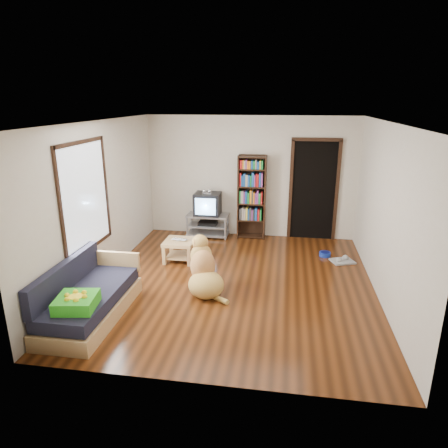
# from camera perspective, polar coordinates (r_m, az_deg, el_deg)

# --- Properties ---
(ground) EXTENTS (5.00, 5.00, 0.00)m
(ground) POSITION_cam_1_polar(r_m,az_deg,el_deg) (6.71, 1.54, -8.38)
(ground) COLOR #55270E
(ground) RESTS_ON ground
(ceiling) EXTENTS (5.00, 5.00, 0.00)m
(ceiling) POSITION_cam_1_polar(r_m,az_deg,el_deg) (6.05, 1.75, 14.38)
(ceiling) COLOR white
(ceiling) RESTS_ON ground
(wall_back) EXTENTS (4.50, 0.00, 4.50)m
(wall_back) POSITION_cam_1_polar(r_m,az_deg,el_deg) (8.68, 3.79, 6.65)
(wall_back) COLOR beige
(wall_back) RESTS_ON ground
(wall_front) EXTENTS (4.50, 0.00, 4.50)m
(wall_front) POSITION_cam_1_polar(r_m,az_deg,el_deg) (3.93, -3.13, -7.04)
(wall_front) COLOR beige
(wall_front) RESTS_ON ground
(wall_left) EXTENTS (0.00, 5.00, 5.00)m
(wall_left) POSITION_cam_1_polar(r_m,az_deg,el_deg) (6.90, -17.25, 3.06)
(wall_left) COLOR beige
(wall_left) RESTS_ON ground
(wall_right) EXTENTS (0.00, 5.00, 5.00)m
(wall_right) POSITION_cam_1_polar(r_m,az_deg,el_deg) (6.38, 22.10, 1.40)
(wall_right) COLOR beige
(wall_right) RESTS_ON ground
(green_cushion) EXTENTS (0.55, 0.55, 0.16)m
(green_cushion) POSITION_cam_1_polar(r_m,az_deg,el_deg) (5.40, -20.32, -10.43)
(green_cushion) COLOR green
(green_cushion) RESTS_ON sofa
(laptop) EXTENTS (0.31, 0.22, 0.02)m
(laptop) POSITION_cam_1_polar(r_m,az_deg,el_deg) (7.46, -6.46, -2.34)
(laptop) COLOR silver
(laptop) RESTS_ON coffee_table
(dog_bowl) EXTENTS (0.22, 0.22, 0.08)m
(dog_bowl) POSITION_cam_1_polar(r_m,az_deg,el_deg) (8.01, 14.22, -4.19)
(dog_bowl) COLOR #16309D
(dog_bowl) RESTS_ON ground
(grey_rag) EXTENTS (0.49, 0.44, 0.03)m
(grey_rag) POSITION_cam_1_polar(r_m,az_deg,el_deg) (7.83, 16.55, -5.11)
(grey_rag) COLOR #9C9C9C
(grey_rag) RESTS_ON ground
(window) EXTENTS (0.03, 1.46, 1.70)m
(window) POSITION_cam_1_polar(r_m,az_deg,el_deg) (6.42, -19.20, 3.66)
(window) COLOR white
(window) RESTS_ON wall_left
(doorway) EXTENTS (1.03, 0.05, 2.19)m
(doorway) POSITION_cam_1_polar(r_m,az_deg,el_deg) (8.68, 12.69, 5.04)
(doorway) COLOR black
(doorway) RESTS_ON wall_back
(tv_stand) EXTENTS (0.90, 0.45, 0.50)m
(tv_stand) POSITION_cam_1_polar(r_m,az_deg,el_deg) (8.82, -2.33, -0.06)
(tv_stand) COLOR #99999E
(tv_stand) RESTS_ON ground
(crt_tv) EXTENTS (0.55, 0.52, 0.58)m
(crt_tv) POSITION_cam_1_polar(r_m,az_deg,el_deg) (8.71, -2.34, 2.96)
(crt_tv) COLOR black
(crt_tv) RESTS_ON tv_stand
(bookshelf) EXTENTS (0.60, 0.30, 1.80)m
(bookshelf) POSITION_cam_1_polar(r_m,az_deg,el_deg) (8.58, 3.99, 4.48)
(bookshelf) COLOR black
(bookshelf) RESTS_ON ground
(sofa) EXTENTS (0.80, 1.80, 0.80)m
(sofa) POSITION_cam_1_polar(r_m,az_deg,el_deg) (5.95, -18.83, -10.18)
(sofa) COLOR tan
(sofa) RESTS_ON ground
(coffee_table) EXTENTS (0.55, 0.55, 0.40)m
(coffee_table) POSITION_cam_1_polar(r_m,az_deg,el_deg) (7.53, -6.37, -3.21)
(coffee_table) COLOR tan
(coffee_table) RESTS_ON ground
(dog) EXTENTS (0.78, 0.99, 0.89)m
(dog) POSITION_cam_1_polar(r_m,az_deg,el_deg) (6.33, -2.90, -6.79)
(dog) COLOR #D9AB53
(dog) RESTS_ON ground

